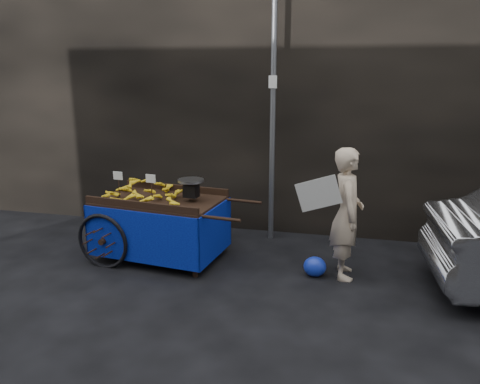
# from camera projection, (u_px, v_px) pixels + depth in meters

# --- Properties ---
(ground) EXTENTS (80.00, 80.00, 0.00)m
(ground) POSITION_uv_depth(u_px,v_px,m) (232.00, 269.00, 6.23)
(ground) COLOR black
(ground) RESTS_ON ground
(building_wall) EXTENTS (13.50, 2.00, 5.00)m
(building_wall) POSITION_uv_depth(u_px,v_px,m) (291.00, 74.00, 7.95)
(building_wall) COLOR black
(building_wall) RESTS_ON ground
(street_pole) EXTENTS (0.12, 0.10, 4.00)m
(street_pole) POSITION_uv_depth(u_px,v_px,m) (273.00, 109.00, 6.88)
(street_pole) COLOR slate
(street_pole) RESTS_ON ground
(banana_cart) EXTENTS (2.40, 1.33, 1.25)m
(banana_cart) POSITION_uv_depth(u_px,v_px,m) (156.00, 205.00, 6.44)
(banana_cart) COLOR black
(banana_cart) RESTS_ON ground
(vendor) EXTENTS (0.88, 0.65, 1.67)m
(vendor) POSITION_uv_depth(u_px,v_px,m) (347.00, 213.00, 5.82)
(vendor) COLOR #C6AE93
(vendor) RESTS_ON ground
(plastic_bag) EXTENTS (0.29, 0.23, 0.26)m
(plastic_bag) POSITION_uv_depth(u_px,v_px,m) (315.00, 267.00, 5.98)
(plastic_bag) COLOR #182FB8
(plastic_bag) RESTS_ON ground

